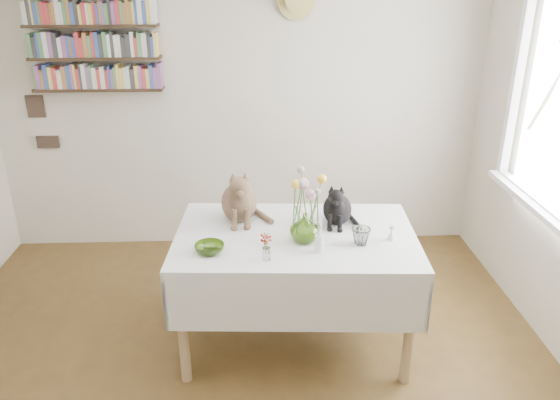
{
  "coord_description": "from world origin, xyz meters",
  "views": [
    {
      "loc": [
        0.14,
        -2.21,
        2.26
      ],
      "look_at": [
        0.26,
        0.66,
        1.05
      ],
      "focal_mm": 35.0,
      "sensor_mm": 36.0,
      "label": 1
    }
  ],
  "objects_px": {
    "tabby_cat": "(239,192)",
    "bookshelf_unit": "(92,31)",
    "dining_table": "(295,262)",
    "flower_vase": "(305,228)",
    "black_cat": "(338,201)"
  },
  "relations": [
    {
      "from": "tabby_cat",
      "to": "bookshelf_unit",
      "type": "relative_size",
      "value": 0.37
    },
    {
      "from": "dining_table",
      "to": "flower_vase",
      "type": "xyz_separation_m",
      "value": [
        0.04,
        -0.1,
        0.28
      ]
    },
    {
      "from": "black_cat",
      "to": "bookshelf_unit",
      "type": "distance_m",
      "value": 2.32
    },
    {
      "from": "black_cat",
      "to": "bookshelf_unit",
      "type": "bearing_deg",
      "value": 158.72
    },
    {
      "from": "tabby_cat",
      "to": "black_cat",
      "type": "xyz_separation_m",
      "value": [
        0.62,
        -0.08,
        -0.04
      ]
    },
    {
      "from": "flower_vase",
      "to": "bookshelf_unit",
      "type": "bearing_deg",
      "value": 135.2
    },
    {
      "from": "black_cat",
      "to": "dining_table",
      "type": "bearing_deg",
      "value": -137.08
    },
    {
      "from": "dining_table",
      "to": "bookshelf_unit",
      "type": "xyz_separation_m",
      "value": [
        -1.46,
        1.4,
        1.25
      ]
    },
    {
      "from": "bookshelf_unit",
      "to": "dining_table",
      "type": "bearing_deg",
      "value": -43.67
    },
    {
      "from": "dining_table",
      "to": "bookshelf_unit",
      "type": "height_order",
      "value": "bookshelf_unit"
    },
    {
      "from": "black_cat",
      "to": "bookshelf_unit",
      "type": "relative_size",
      "value": 0.3
    },
    {
      "from": "dining_table",
      "to": "tabby_cat",
      "type": "bearing_deg",
      "value": 146.56
    },
    {
      "from": "tabby_cat",
      "to": "bookshelf_unit",
      "type": "bearing_deg",
      "value": 129.19
    },
    {
      "from": "tabby_cat",
      "to": "flower_vase",
      "type": "relative_size",
      "value": 2.06
    },
    {
      "from": "dining_table",
      "to": "tabby_cat",
      "type": "height_order",
      "value": "tabby_cat"
    }
  ]
}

